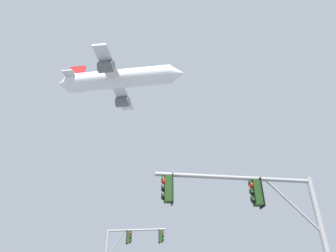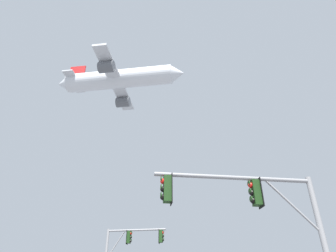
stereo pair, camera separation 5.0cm
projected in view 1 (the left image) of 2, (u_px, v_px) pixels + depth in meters
signal_pole_near at (261, 213)px, 10.20m from camera, size 5.79×1.04×5.63m
signal_pole_far at (126, 252)px, 22.89m from camera, size 4.71×0.91×6.66m
airplane at (119, 79)px, 54.62m from camera, size 23.93×18.49×6.51m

